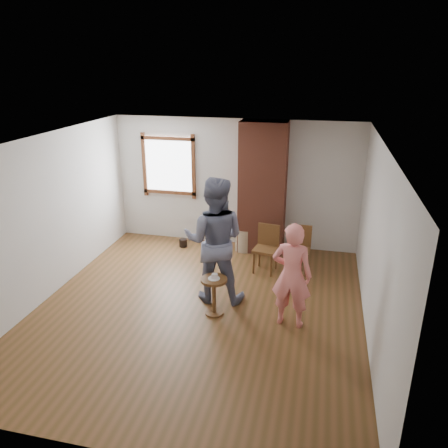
{
  "coord_description": "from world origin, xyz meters",
  "views": [
    {
      "loc": [
        1.72,
        -5.67,
        3.64
      ],
      "look_at": [
        0.22,
        0.8,
        1.15
      ],
      "focal_mm": 35.0,
      "sensor_mm": 36.0,
      "label": 1
    }
  ],
  "objects_px": {
    "dining_chair_left": "(267,246)",
    "person_pink": "(292,275)",
    "stoneware_crock": "(244,239)",
    "side_table": "(214,290)",
    "man": "(215,240)",
    "dining_chair_right": "(299,246)"
  },
  "relations": [
    {
      "from": "dining_chair_left",
      "to": "person_pink",
      "type": "relative_size",
      "value": 0.55
    },
    {
      "from": "stoneware_crock",
      "to": "person_pink",
      "type": "height_order",
      "value": "person_pink"
    },
    {
      "from": "side_table",
      "to": "dining_chair_left",
      "type": "bearing_deg",
      "value": 71.46
    },
    {
      "from": "stoneware_crock",
      "to": "person_pink",
      "type": "relative_size",
      "value": 0.29
    },
    {
      "from": "side_table",
      "to": "man",
      "type": "distance_m",
      "value": 0.78
    },
    {
      "from": "stoneware_crock",
      "to": "person_pink",
      "type": "distance_m",
      "value": 2.78
    },
    {
      "from": "side_table",
      "to": "man",
      "type": "xyz_separation_m",
      "value": [
        -0.11,
        0.47,
        0.61
      ]
    },
    {
      "from": "side_table",
      "to": "person_pink",
      "type": "height_order",
      "value": "person_pink"
    },
    {
      "from": "dining_chair_left",
      "to": "person_pink",
      "type": "xyz_separation_m",
      "value": [
        0.58,
        -1.69,
        0.31
      ]
    },
    {
      "from": "stoneware_crock",
      "to": "dining_chair_right",
      "type": "relative_size",
      "value": 0.54
    },
    {
      "from": "dining_chair_left",
      "to": "side_table",
      "type": "relative_size",
      "value": 1.44
    },
    {
      "from": "person_pink",
      "to": "side_table",
      "type": "bearing_deg",
      "value": 5.46
    },
    {
      "from": "man",
      "to": "dining_chair_right",
      "type": "bearing_deg",
      "value": -138.06
    },
    {
      "from": "dining_chair_left",
      "to": "dining_chair_right",
      "type": "xyz_separation_m",
      "value": [
        0.58,
        0.11,
        -0.0
      ]
    },
    {
      "from": "stoneware_crock",
      "to": "dining_chair_left",
      "type": "distance_m",
      "value": 1.0
    },
    {
      "from": "stoneware_crock",
      "to": "side_table",
      "type": "distance_m",
      "value": 2.47
    },
    {
      "from": "dining_chair_right",
      "to": "side_table",
      "type": "distance_m",
      "value": 2.12
    },
    {
      "from": "dining_chair_left",
      "to": "dining_chair_right",
      "type": "distance_m",
      "value": 0.59
    },
    {
      "from": "dining_chair_left",
      "to": "person_pink",
      "type": "height_order",
      "value": "person_pink"
    },
    {
      "from": "dining_chair_right",
      "to": "side_table",
      "type": "height_order",
      "value": "dining_chair_right"
    },
    {
      "from": "dining_chair_left",
      "to": "man",
      "type": "distance_m",
      "value": 1.48
    },
    {
      "from": "stoneware_crock",
      "to": "dining_chair_left",
      "type": "xyz_separation_m",
      "value": [
        0.56,
        -0.78,
        0.25
      ]
    }
  ]
}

